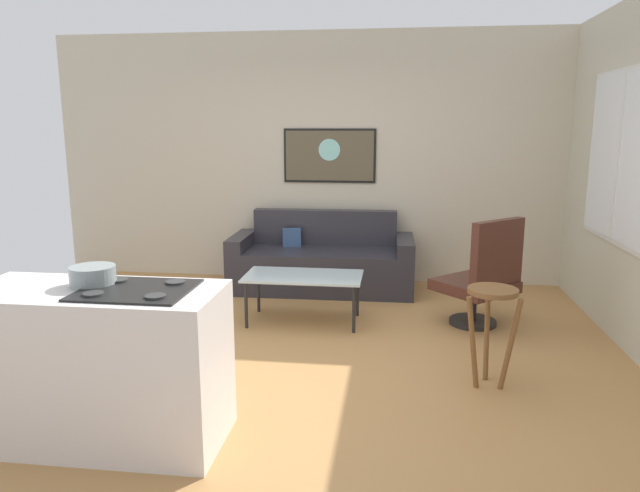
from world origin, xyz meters
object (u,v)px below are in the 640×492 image
coffee_table (303,279)px  bar_stool (492,310)px  mixing_bowl (93,276)px  wall_painting (329,156)px  couch (322,263)px  armchair (483,277)px

coffee_table → bar_stool: (1.48, -1.17, 0.14)m
mixing_bowl → wall_painting: bearing=76.0°
couch → coffee_table: (-0.03, -1.13, 0.12)m
coffee_table → wall_painting: size_ratio=1.02×
couch → wall_painting: size_ratio=1.90×
bar_stool → wall_painting: (-1.43, 2.73, 0.90)m
wall_painting → armchair: bearing=-44.0°
coffee_table → armchair: 1.60m
couch → mixing_bowl: bearing=-105.4°
armchair → bar_stool: 1.24m
armchair → bar_stool: size_ratio=1.42×
wall_painting → bar_stool: bearing=-62.4°
armchair → bar_stool: armchair is taller
couch → wall_painting: wall_painting is taller
armchair → wall_painting: bearing=136.0°
coffee_table → mixing_bowl: (-0.86, -2.10, 0.54)m
coffee_table → couch: bearing=88.6°
coffee_table → bar_stool: bar_stool is taller
couch → bar_stool: couch is taller
bar_stool → wall_painting: bearing=117.6°
armchair → couch: bearing=145.9°
couch → armchair: 1.90m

